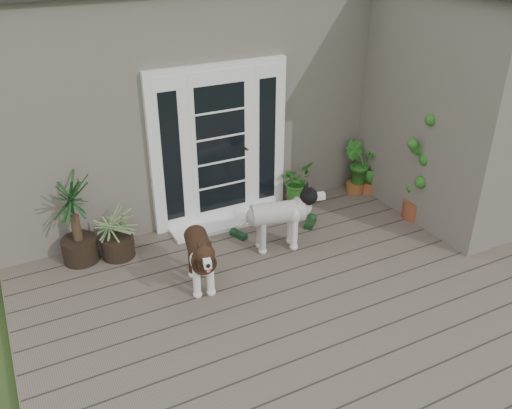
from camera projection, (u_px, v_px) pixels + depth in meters
name	position (u px, v px, depth m)	size (l,w,h in m)	color
deck	(320.00, 305.00, 5.95)	(6.20, 4.60, 0.12)	#6B5B4C
house_main	(179.00, 80.00, 8.59)	(7.40, 4.00, 3.10)	#665E54
house_wing	(462.00, 109.00, 7.28)	(1.60, 2.40, 3.10)	#665E54
door_unit	(220.00, 146.00, 7.07)	(1.90, 0.14, 2.15)	white
door_step	(228.00, 222.00, 7.40)	(1.60, 0.40, 0.05)	white
brindle_dog	(200.00, 259.00, 6.00)	(0.37, 0.86, 0.71)	#392214
white_dog	(278.00, 222.00, 6.70)	(0.38, 0.89, 0.74)	white
spider_plant	(116.00, 231.00, 6.54)	(0.67, 0.67, 0.72)	#99A968
yucca	(75.00, 218.00, 6.35)	(0.81, 0.81, 1.18)	black
herb_a	(296.00, 188.00, 7.70)	(0.47, 0.47, 0.60)	#1E601B
herb_b	(356.00, 174.00, 8.13)	(0.40, 0.40, 0.59)	#225B1A
herb_c	(371.00, 173.00, 8.16)	(0.38, 0.38, 0.59)	#2E631C
sapling	(423.00, 157.00, 7.15)	(0.54, 0.54, 1.83)	#2D641C
clog_left	(239.00, 234.00, 7.08)	(0.13, 0.28, 0.08)	black
clog_right	(310.00, 222.00, 7.36)	(0.15, 0.33, 0.10)	black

